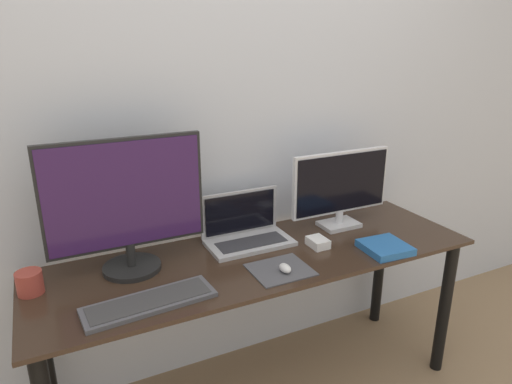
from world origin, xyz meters
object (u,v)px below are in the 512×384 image
object	(u,v)px
power_brick	(318,242)
keyboard	(150,302)
laptop	(246,230)
mouse	(285,268)
monitor_right	(341,187)
book	(385,247)
monitor_left	(126,204)
mug	(30,283)

from	to	relation	value
power_brick	keyboard	bearing A→B (deg)	-170.31
laptop	mouse	xyz separation A→B (m)	(0.01, -0.34, -0.03)
laptop	mouse	bearing A→B (deg)	-87.86
mouse	power_brick	distance (m)	0.29
keyboard	mouse	world-z (taller)	mouse
monitor_right	book	distance (m)	0.36
monitor_right	mouse	world-z (taller)	monitor_right
monitor_right	laptop	world-z (taller)	monitor_right
monitor_left	mouse	xyz separation A→B (m)	(0.53, -0.29, -0.26)
monitor_left	mouse	size ratio (longest dim) A/B	9.37
mug	mouse	bearing A→B (deg)	-16.99
monitor_right	power_brick	size ratio (longest dim) A/B	5.31
monitor_right	mug	distance (m)	1.37
mouse	power_brick	size ratio (longest dim) A/B	0.65
monitor_left	power_brick	distance (m)	0.84
laptop	power_brick	size ratio (longest dim) A/B	3.82
book	mug	xyz separation A→B (m)	(-1.38, 0.29, 0.03)
book	power_brick	distance (m)	0.29
monitor_left	mouse	bearing A→B (deg)	-28.89
monitor_left	monitor_right	distance (m)	1.00
laptop	power_brick	bearing A→B (deg)	-36.07
laptop	mug	world-z (taller)	laptop
monitor_right	power_brick	world-z (taller)	monitor_right
keyboard	mouse	bearing A→B (deg)	-1.36
monitor_right	keyboard	distance (m)	1.05
monitor_left	laptop	world-z (taller)	monitor_left
monitor_right	laptop	size ratio (longest dim) A/B	1.39
laptop	monitor_left	bearing A→B (deg)	-175.46
mug	power_brick	world-z (taller)	mug
book	power_brick	xyz separation A→B (m)	(-0.24, 0.16, 0.00)
book	monitor_left	bearing A→B (deg)	163.00
book	mug	size ratio (longest dim) A/B	2.16
laptop	keyboard	xyz separation A→B (m)	(-0.52, -0.32, -0.05)
monitor_right	laptop	bearing A→B (deg)	175.09
monitor_left	monitor_right	xyz separation A→B (m)	(1.00, 0.00, -0.08)
mug	power_brick	xyz separation A→B (m)	(1.14, -0.13, -0.02)
mouse	monitor_right	bearing A→B (deg)	32.19
monitor_left	keyboard	size ratio (longest dim) A/B	1.30
monitor_left	monitor_right	size ratio (longest dim) A/B	1.16
mug	keyboard	bearing A→B (deg)	-35.50
keyboard	book	size ratio (longest dim) A/B	2.34
laptop	mug	xyz separation A→B (m)	(-0.88, -0.06, -0.01)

